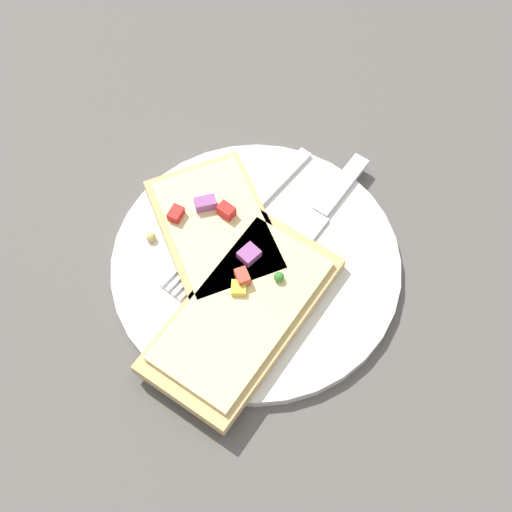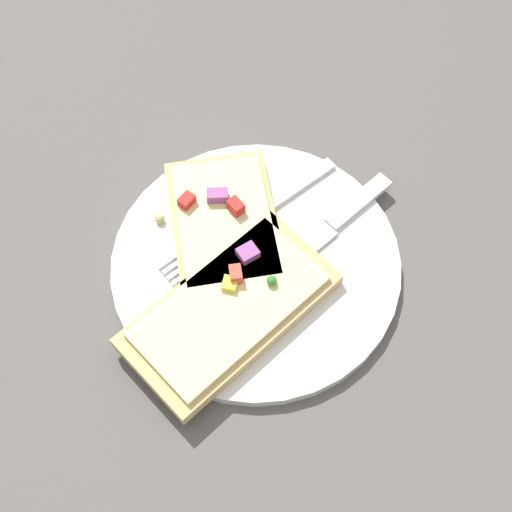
{
  "view_description": "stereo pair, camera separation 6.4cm",
  "coord_description": "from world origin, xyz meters",
  "px_view_note": "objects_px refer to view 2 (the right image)",
  "views": [
    {
      "loc": [
        0.22,
        0.22,
        0.59
      ],
      "look_at": [
        0.0,
        0.0,
        0.02
      ],
      "focal_mm": 50.0,
      "sensor_mm": 36.0,
      "label": 1
    },
    {
      "loc": [
        0.17,
        0.26,
        0.59
      ],
      "look_at": [
        0.0,
        0.0,
        0.02
      ],
      "focal_mm": 50.0,
      "sensor_mm": 36.0,
      "label": 2
    }
  ],
  "objects_px": {
    "plate": "(256,264)",
    "pizza_slice_corner": "(225,223)",
    "knife": "(324,232)",
    "pizza_slice_main": "(230,309)",
    "fork": "(242,224)"
  },
  "relations": [
    {
      "from": "knife",
      "to": "pizza_slice_main",
      "type": "height_order",
      "value": "pizza_slice_main"
    },
    {
      "from": "pizza_slice_main",
      "to": "pizza_slice_corner",
      "type": "distance_m",
      "value": 0.09
    },
    {
      "from": "fork",
      "to": "knife",
      "type": "xyz_separation_m",
      "value": [
        -0.06,
        0.05,
        -0.0
      ]
    },
    {
      "from": "fork",
      "to": "knife",
      "type": "bearing_deg",
      "value": 134.24
    },
    {
      "from": "plate",
      "to": "knife",
      "type": "bearing_deg",
      "value": 172.0
    },
    {
      "from": "knife",
      "to": "pizza_slice_main",
      "type": "relative_size",
      "value": 1.02
    },
    {
      "from": "fork",
      "to": "pizza_slice_corner",
      "type": "xyz_separation_m",
      "value": [
        0.02,
        -0.01,
        0.01
      ]
    },
    {
      "from": "plate",
      "to": "pizza_slice_corner",
      "type": "distance_m",
      "value": 0.05
    },
    {
      "from": "fork",
      "to": "pizza_slice_main",
      "type": "distance_m",
      "value": 0.09
    },
    {
      "from": "fork",
      "to": "pizza_slice_corner",
      "type": "relative_size",
      "value": 1.16
    },
    {
      "from": "pizza_slice_main",
      "to": "pizza_slice_corner",
      "type": "bearing_deg",
      "value": -129.43
    },
    {
      "from": "plate",
      "to": "pizza_slice_main",
      "type": "height_order",
      "value": "pizza_slice_main"
    },
    {
      "from": "plate",
      "to": "pizza_slice_corner",
      "type": "bearing_deg",
      "value": -82.54
    },
    {
      "from": "knife",
      "to": "pizza_slice_corner",
      "type": "relative_size",
      "value": 1.18
    },
    {
      "from": "plate",
      "to": "pizza_slice_main",
      "type": "relative_size",
      "value": 1.32
    }
  ]
}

